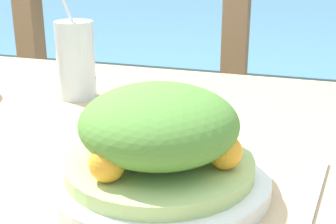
% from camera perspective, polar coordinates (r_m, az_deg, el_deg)
% --- Properties ---
extents(patio_table, '(1.30, 0.83, 0.70)m').
position_cam_1_polar(patio_table, '(0.75, -1.28, -9.16)').
color(patio_table, tan).
rests_on(patio_table, ground_plane).
extents(railing_fence, '(2.80, 0.08, 0.96)m').
position_cam_1_polar(railing_fence, '(1.39, 8.10, 6.33)').
color(railing_fence, '#937551').
rests_on(railing_fence, ground_plane).
extents(sea_backdrop, '(12.00, 4.00, 0.50)m').
position_cam_1_polar(sea_backdrop, '(3.91, 14.00, 8.20)').
color(sea_backdrop, teal).
rests_on(sea_backdrop, ground_plane).
extents(salad_plate, '(0.27, 0.27, 0.13)m').
position_cam_1_polar(salad_plate, '(0.56, -1.10, -4.05)').
color(salad_plate, white).
rests_on(salad_plate, patio_table).
extents(drink_glass, '(0.08, 0.07, 0.25)m').
position_cam_1_polar(drink_glass, '(0.91, -11.17, 6.28)').
color(drink_glass, silver).
rests_on(drink_glass, patio_table).
extents(fork, '(0.04, 0.18, 0.00)m').
position_cam_1_polar(fork, '(0.59, 17.26, -9.33)').
color(fork, silver).
rests_on(fork, patio_table).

